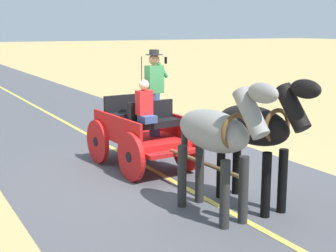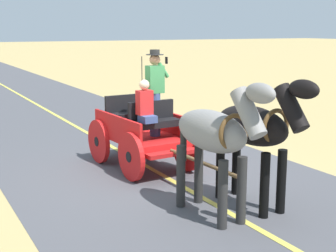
{
  "view_description": "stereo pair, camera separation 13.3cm",
  "coord_description": "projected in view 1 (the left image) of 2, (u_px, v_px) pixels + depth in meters",
  "views": [
    {
      "loc": [
        4.5,
        8.61,
        2.93
      ],
      "look_at": [
        0.08,
        0.68,
        1.1
      ],
      "focal_mm": 52.14,
      "sensor_mm": 36.0,
      "label": 1
    },
    {
      "loc": [
        4.38,
        8.67,
        2.93
      ],
      "look_at": [
        0.08,
        0.68,
        1.1
      ],
      "focal_mm": 52.14,
      "sensor_mm": 36.0,
      "label": 2
    }
  ],
  "objects": [
    {
      "name": "ground_plane",
      "position": [
        156.0,
        172.0,
        10.1
      ],
      "size": [
        200.0,
        200.0,
        0.0
      ],
      "primitive_type": "plane",
      "color": "tan"
    },
    {
      "name": "road_centre_stripe",
      "position": [
        156.0,
        172.0,
        10.09
      ],
      "size": [
        0.12,
        160.0,
        0.0
      ],
      "primitive_type": "cube",
      "color": "#DBCC4C",
      "rests_on": "road_surface"
    },
    {
      "name": "road_surface",
      "position": [
        156.0,
        172.0,
        10.1
      ],
      "size": [
        6.08,
        160.0,
        0.01
      ],
      "primitive_type": "cube",
      "color": "#4C4C51",
      "rests_on": "ground"
    },
    {
      "name": "horse_near_side",
      "position": [
        257.0,
        129.0,
        7.89
      ],
      "size": [
        0.68,
        2.14,
        2.21
      ],
      "color": "black",
      "rests_on": "ground"
    },
    {
      "name": "horse_drawn_carriage",
      "position": [
        143.0,
        130.0,
        10.27
      ],
      "size": [
        1.55,
        4.52,
        2.5
      ],
      "color": "red",
      "rests_on": "ground"
    },
    {
      "name": "horse_off_side",
      "position": [
        217.0,
        135.0,
        7.45
      ],
      "size": [
        0.68,
        2.14,
        2.21
      ],
      "color": "gray",
      "rests_on": "ground"
    }
  ]
}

